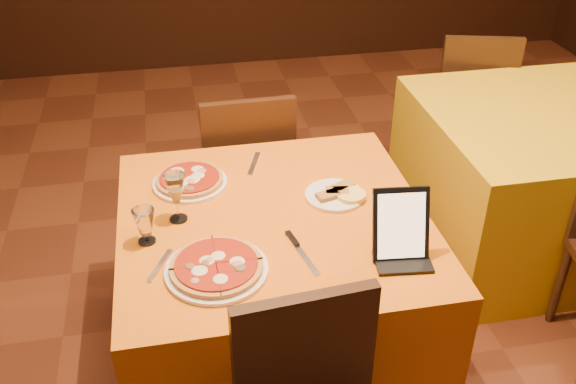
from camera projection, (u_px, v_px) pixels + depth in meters
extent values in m
cube|color=#5E2D19|center=(335.00, 376.00, 2.65)|extent=(6.00, 7.00, 0.01)
cube|color=orange|center=(274.00, 295.00, 2.50)|extent=(1.10, 1.10, 0.75)
cube|color=gold|center=(531.00, 180.00, 3.21)|extent=(1.10, 1.10, 0.75)
cylinder|color=white|center=(217.00, 270.00, 2.04)|extent=(0.33, 0.33, 0.01)
cylinder|color=#AD4C23|center=(216.00, 266.00, 2.03)|extent=(0.30, 0.30, 0.02)
cylinder|color=white|center=(190.00, 183.00, 2.48)|extent=(0.29, 0.29, 0.01)
cylinder|color=#AD4C23|center=(190.00, 179.00, 2.47)|extent=(0.26, 0.26, 0.02)
cylinder|color=white|center=(334.00, 195.00, 2.40)|extent=(0.22, 0.22, 0.01)
cylinder|color=olive|center=(335.00, 192.00, 2.39)|extent=(0.14, 0.14, 0.02)
cube|color=black|center=(401.00, 224.00, 2.05)|extent=(0.19, 0.12, 0.23)
cube|color=silver|center=(303.00, 254.00, 2.11)|extent=(0.07, 0.23, 0.01)
cube|color=silver|center=(160.00, 265.00, 2.06)|extent=(0.09, 0.16, 0.01)
cube|color=silver|center=(254.00, 164.00, 2.61)|extent=(0.08, 0.18, 0.01)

